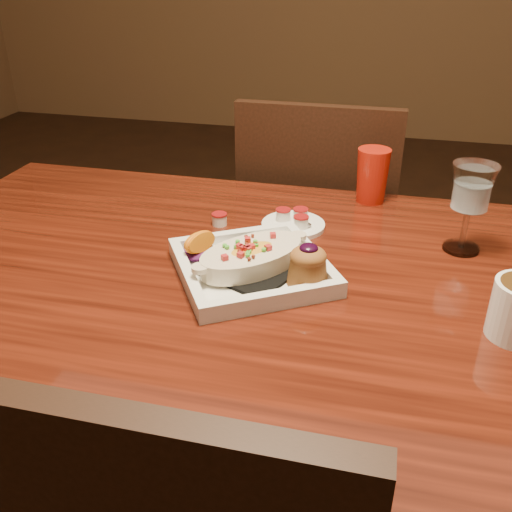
% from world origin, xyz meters
% --- Properties ---
extents(table, '(1.50, 0.90, 0.75)m').
position_xyz_m(table, '(0.00, 0.00, 0.65)').
color(table, maroon).
rests_on(table, floor).
extents(chair_far, '(0.42, 0.42, 0.93)m').
position_xyz_m(chair_far, '(-0.00, 0.63, 0.51)').
color(chair_far, black).
rests_on(chair_far, floor).
extents(plate, '(0.34, 0.34, 0.08)m').
position_xyz_m(plate, '(-0.03, 0.02, 0.78)').
color(plate, white).
rests_on(plate, table).
extents(goblet, '(0.08, 0.08, 0.17)m').
position_xyz_m(goblet, '(0.32, 0.20, 0.87)').
color(goblet, silver).
rests_on(goblet, table).
extents(saucer, '(0.13, 0.13, 0.09)m').
position_xyz_m(saucer, '(-0.00, 0.22, 0.76)').
color(saucer, white).
rests_on(saucer, table).
extents(creamer_loose, '(0.03, 0.03, 0.02)m').
position_xyz_m(creamer_loose, '(-0.15, 0.20, 0.76)').
color(creamer_loose, white).
rests_on(creamer_loose, table).
extents(red_tumbler, '(0.07, 0.07, 0.12)m').
position_xyz_m(red_tumbler, '(0.14, 0.40, 0.81)').
color(red_tumbler, red).
rests_on(red_tumbler, table).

